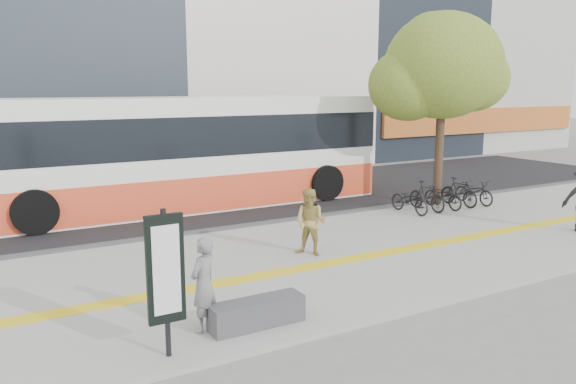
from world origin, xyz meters
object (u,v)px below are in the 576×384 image
street_tree (440,68)px  bus (183,156)px  seated_woman (204,284)px  bench (257,313)px  signboard (166,271)px  pedestrian_tan (311,222)px

street_tree → bus: bearing=153.8°
street_tree → seated_woman: size_ratio=4.09×
bench → signboard: bearing=-169.2°
seated_woman → bench: bearing=127.3°
signboard → seated_woman: signboard is taller
bus → seated_woman: 9.95m
street_tree → signboard: bearing=-150.9°
signboard → pedestrian_tan: bearing=35.9°
signboard → street_tree: 13.40m
bench → signboard: 1.94m
bus → seated_woman: bearing=-108.2°
signboard → seated_woman: size_ratio=1.43×
street_tree → pedestrian_tan: (-6.86, -3.05, -3.65)m
street_tree → bench: bearing=-148.4°
street_tree → bus: street_tree is taller
bench → signboard: size_ratio=0.73×
bus → pedestrian_tan: size_ratio=8.52×
street_tree → pedestrian_tan: bearing=-156.0°
bench → street_tree: 12.23m
bench → pedestrian_tan: size_ratio=1.02×
bench → pedestrian_tan: (2.92, 2.97, 0.56)m
bus → street_tree: bearing=-26.2°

